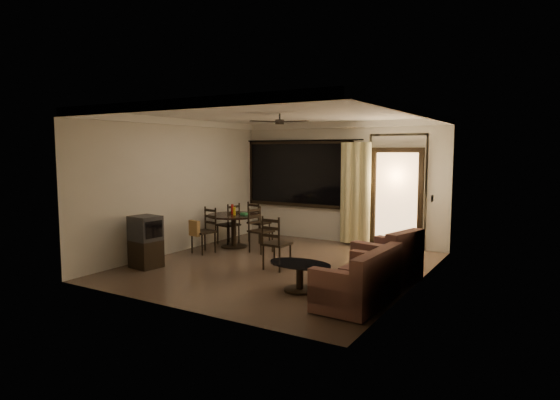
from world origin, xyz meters
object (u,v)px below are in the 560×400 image
Objects in this scene: side_chair at (276,253)px; dining_chair_north at (259,230)px; dining_table at (234,221)px; dining_chair_west at (229,232)px; armchair at (390,261)px; dining_chair_south at (203,239)px; sofa at (361,283)px; tv_cabinet at (146,242)px; coffee_table at (300,272)px; dining_chair_east at (261,239)px.

dining_chair_north is at bearing -46.78° from side_chair.
dining_table is at bearing 90.12° from dining_chair_north.
dining_chair_west is 0.92× the size of armchair.
dining_chair_north is at bearing 168.87° from armchair.
dining_chair_west is 1.00× the size of dining_chair_south.
sofa is 1.51× the size of side_chair.
side_chair is at bearing 154.51° from sofa.
tv_cabinet is (-0.28, -2.32, -0.09)m from dining_table.
dining_table is 3.57m from coffee_table.
dining_chair_east is at bearing 135.45° from coffee_table.
sofa is at bearing -8.18° from dining_chair_south.
dining_chair_west is at bearing 66.35° from dining_chair_north.
armchair is at bearing -14.57° from dining_table.
tv_cabinet is (-0.11, -1.48, 0.17)m from dining_chair_south.
sofa is at bearing 70.86° from dining_chair_west.
side_chair is at bearing -124.00° from dining_chair_east.
armchair is 1.05× the size of side_chair.
dining_chair_west is 0.64× the size of sofa.
tv_cabinet reaches higher than armchair.
dining_chair_west and dining_chair_east have the same top height.
sofa is at bearing 154.83° from side_chair.
dining_chair_west is 0.95× the size of coffee_table.
dining_chair_east is at bearing 69.37° from tv_cabinet.
dining_table is 0.43m from dining_chair_west.
dining_chair_east is 1.46m from side_chair.
dining_chair_east is at bearing 147.69° from sofa.
dining_chair_east reaches higher than sofa.
armchair is at bearing 23.98° from tv_cabinet.
dining_chair_west reaches higher than sofa.
dining_chair_east and dining_chair_south have the same top height.
sofa is at bearing -113.27° from dining_chair_east.
dining_chair_south is 2.05m from side_chair.
dining_chair_east is 3.72m from sofa.
dining_chair_south is 1.00× the size of dining_chair_north.
coffee_table is (-1.04, 0.13, -0.02)m from sofa.
coffee_table is (2.02, -1.98, 0.01)m from dining_chair_east.
dining_chair_south is 3.28m from coffee_table.
tv_cabinet reaches higher than dining_chair_north.
sofa is 2.29m from side_chair.
dining_chair_east reaches higher than coffee_table.
armchair is 1.04× the size of coffee_table.
tv_cabinet is 0.97× the size of side_chair.
dining_chair_west and dining_chair_north have the same top height.
dining_chair_south is 0.92× the size of armchair.
dining_chair_east is 1.00× the size of dining_chair_south.
tv_cabinet is at bearing 11.23° from dining_chair_west.
dining_chair_south is at bearing 17.05° from dining_chair_west.
side_chair is (-2.02, -0.21, -0.06)m from armchair.
dining_chair_north is at bearing 78.65° from dining_table.
armchair is 2.03m from side_chair.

